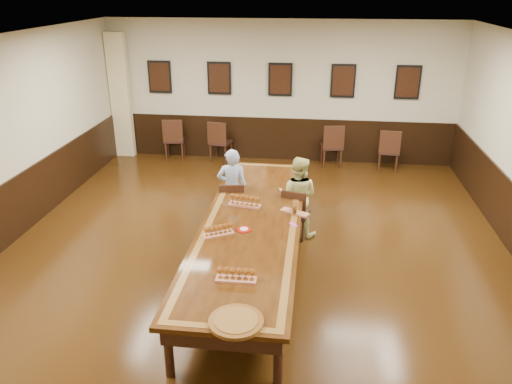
# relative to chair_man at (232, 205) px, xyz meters

# --- Properties ---
(floor) EXTENTS (8.00, 10.00, 0.02)m
(floor) POSITION_rel_chair_man_xyz_m (0.49, -1.22, -0.45)
(floor) COLOR black
(floor) RESTS_ON ground
(ceiling) EXTENTS (8.00, 10.00, 0.02)m
(ceiling) POSITION_rel_chair_man_xyz_m (0.49, -1.22, 2.77)
(ceiling) COLOR white
(ceiling) RESTS_ON floor
(wall_back) EXTENTS (8.00, 0.02, 3.20)m
(wall_back) POSITION_rel_chair_man_xyz_m (0.49, 3.79, 1.16)
(wall_back) COLOR beige
(wall_back) RESTS_ON floor
(chair_man) EXTENTS (0.46, 0.50, 0.88)m
(chair_man) POSITION_rel_chair_man_xyz_m (0.00, 0.00, 0.00)
(chair_man) COLOR black
(chair_man) RESTS_ON floor
(chair_woman) EXTENTS (0.49, 0.52, 0.87)m
(chair_woman) POSITION_rel_chair_man_xyz_m (1.08, -0.15, -0.00)
(chair_woman) COLOR black
(chair_woman) RESTS_ON floor
(spare_chair_a) EXTENTS (0.54, 0.57, 0.99)m
(spare_chair_a) POSITION_rel_chair_man_xyz_m (-1.99, 3.52, 0.06)
(spare_chair_a) COLOR black
(spare_chair_a) RESTS_ON floor
(spare_chair_b) EXTENTS (0.54, 0.58, 0.98)m
(spare_chair_b) POSITION_rel_chair_man_xyz_m (-0.87, 3.48, 0.05)
(spare_chair_b) COLOR black
(spare_chair_b) RESTS_ON floor
(spare_chair_c) EXTENTS (0.53, 0.57, 0.99)m
(spare_chair_c) POSITION_rel_chair_man_xyz_m (1.72, 3.45, 0.06)
(spare_chair_c) COLOR black
(spare_chair_c) RESTS_ON floor
(spare_chair_d) EXTENTS (0.50, 0.54, 0.96)m
(spare_chair_d) POSITION_rel_chair_man_xyz_m (2.98, 3.30, 0.04)
(spare_chair_d) COLOR black
(spare_chair_d) RESTS_ON floor
(person_man) EXTENTS (0.55, 0.40, 1.40)m
(person_man) POSITION_rel_chair_man_xyz_m (-0.01, 0.09, 0.26)
(person_man) COLOR #4976B8
(person_man) RESTS_ON floor
(person_woman) EXTENTS (0.77, 0.65, 1.36)m
(person_woman) POSITION_rel_chair_man_xyz_m (1.10, -0.06, 0.24)
(person_woman) COLOR #D1D685
(person_woman) RESTS_ON floor
(pink_phone) EXTENTS (0.13, 0.16, 0.01)m
(pink_phone) POSITION_rel_chair_man_xyz_m (1.09, -1.26, 0.32)
(pink_phone) COLOR #E54CA0
(pink_phone) RESTS_ON conference_table
(curtain) EXTENTS (0.45, 0.18, 2.90)m
(curtain) POSITION_rel_chair_man_xyz_m (-3.26, 3.60, 1.01)
(curtain) COLOR beige
(curtain) RESTS_ON floor
(wainscoting) EXTENTS (8.00, 10.00, 1.00)m
(wainscoting) POSITION_rel_chair_man_xyz_m (0.49, -1.22, 0.06)
(wainscoting) COLOR black
(wainscoting) RESTS_ON floor
(conference_table) EXTENTS (1.40, 5.00, 0.76)m
(conference_table) POSITION_rel_chair_man_xyz_m (0.49, -1.22, 0.17)
(conference_table) COLOR black
(conference_table) RESTS_ON floor
(posters) EXTENTS (6.14, 0.04, 0.74)m
(posters) POSITION_rel_chair_man_xyz_m (0.49, 3.72, 1.46)
(posters) COLOR black
(posters) RESTS_ON wall_back
(flight_a) EXTENTS (0.52, 0.24, 0.19)m
(flight_a) POSITION_rel_chair_man_xyz_m (0.31, -0.70, 0.40)
(flight_a) COLOR #B0644A
(flight_a) RESTS_ON conference_table
(flight_b) EXTENTS (0.45, 0.32, 0.16)m
(flight_b) POSITION_rel_chair_man_xyz_m (1.09, -0.86, 0.39)
(flight_b) COLOR #B0644A
(flight_b) RESTS_ON conference_table
(flight_c) EXTENTS (0.43, 0.33, 0.16)m
(flight_c) POSITION_rel_chair_man_xyz_m (0.10, -1.69, 0.39)
(flight_c) COLOR #B0644A
(flight_c) RESTS_ON conference_table
(flight_d) EXTENTS (0.47, 0.15, 0.18)m
(flight_d) POSITION_rel_chair_man_xyz_m (0.52, -2.77, 0.39)
(flight_d) COLOR #B0644A
(flight_d) RESTS_ON conference_table
(red_plate_grp) EXTENTS (0.20, 0.20, 0.03)m
(red_plate_grp) POSITION_rel_chair_man_xyz_m (0.42, -1.51, 0.32)
(red_plate_grp) COLOR #AA130B
(red_plate_grp) RESTS_ON conference_table
(carved_platter) EXTENTS (0.62, 0.62, 0.05)m
(carved_platter) POSITION_rel_chair_man_xyz_m (0.64, -3.53, 0.33)
(carved_platter) COLOR #5B3412
(carved_platter) RESTS_ON conference_table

